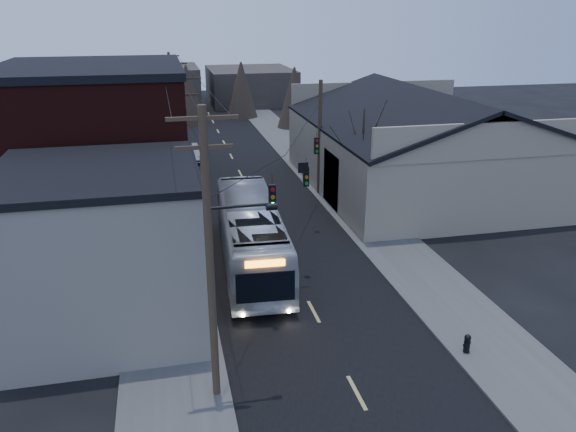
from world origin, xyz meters
The scene contains 15 objects.
ground centered at (0.00, 0.00, 0.00)m, with size 160.00×160.00×0.00m, color black.
road_surface centered at (0.00, 30.00, 0.01)m, with size 9.00×110.00×0.02m, color black.
sidewalk_left centered at (-6.50, 30.00, 0.06)m, with size 4.00×110.00×0.12m, color #474744.
sidewalk_right centered at (6.50, 30.00, 0.06)m, with size 4.00×110.00×0.12m, color #474744.
building_clapboard centered at (-9.00, 9.00, 3.50)m, with size 8.00×8.00×7.00m, color gray.
building_brick centered at (-10.00, 20.00, 5.00)m, with size 10.00×12.00×10.00m, color black.
building_left_far centered at (-9.50, 36.00, 3.50)m, with size 9.00×14.00×7.00m, color #332F29.
warehouse centered at (13.00, 25.00, 2.70)m, with size 16.16×20.60×7.73m.
building_far_left centered at (-6.00, 65.00, 3.00)m, with size 10.00×12.00×6.00m, color #332F29.
building_far_right centered at (7.00, 70.00, 2.50)m, with size 12.00×14.00×5.00m, color #332F29.
bare_tree centered at (6.50, 20.00, 3.60)m, with size 0.40×0.40×7.20m, color black.
utility_lines centered at (-3.11, 24.14, 4.95)m, with size 11.24×45.28×10.50m.
bus centered at (-1.98, 13.73, 1.78)m, with size 2.99×12.80×3.56m, color #B4BBC1.
parked_car centered at (-3.90, 37.41, 0.73)m, with size 1.54×4.42×1.45m, color #A4A7AC.
fire_hydrant centered at (5.14, 3.35, 0.55)m, with size 0.39×0.28×0.80m.
Camera 1 is at (-6.19, -14.02, 13.18)m, focal length 35.00 mm.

